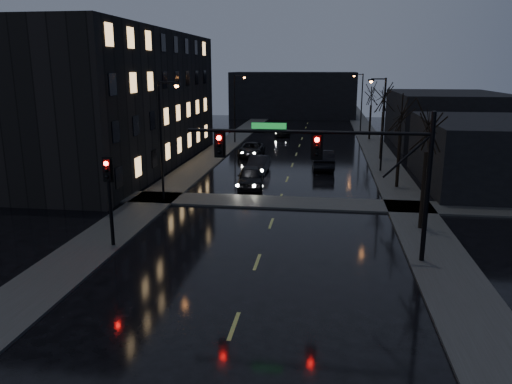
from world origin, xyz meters
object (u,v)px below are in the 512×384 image
(oncoming_car_a, at_px, (250,177))
(lead_car, at_px, (323,159))
(oncoming_car_c, at_px, (251,149))
(oncoming_car_d, at_px, (282,130))
(oncoming_car_b, at_px, (258,164))

(oncoming_car_a, bearing_deg, lead_car, 49.51)
(oncoming_car_a, height_order, oncoming_car_c, oncoming_car_a)
(oncoming_car_a, xyz_separation_m, oncoming_car_d, (-0.26, 29.96, -0.06))
(oncoming_car_c, relative_size, oncoming_car_d, 0.98)
(lead_car, bearing_deg, oncoming_car_c, -40.83)
(oncoming_car_a, bearing_deg, oncoming_car_b, 84.73)
(oncoming_car_a, distance_m, oncoming_car_d, 29.96)
(oncoming_car_b, height_order, oncoming_car_d, oncoming_car_d)
(oncoming_car_b, relative_size, oncoming_car_c, 0.88)
(oncoming_car_c, xyz_separation_m, oncoming_car_d, (1.70, 16.32, 0.05))
(lead_car, bearing_deg, oncoming_car_b, 21.74)
(oncoming_car_a, distance_m, lead_car, 9.66)
(oncoming_car_a, distance_m, oncoming_car_c, 13.78)
(oncoming_car_d, distance_m, lead_car, 22.64)
(oncoming_car_b, relative_size, oncoming_car_d, 0.86)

